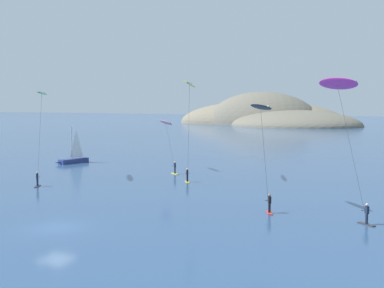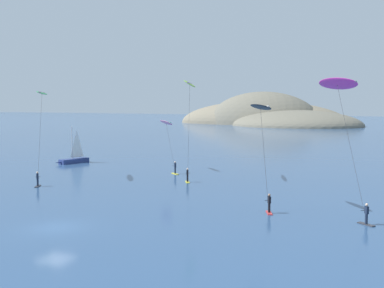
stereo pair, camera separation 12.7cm
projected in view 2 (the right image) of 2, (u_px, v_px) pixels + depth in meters
ground_plane at (55, 228)px, 36.77m from camera, size 600.00×600.00×0.00m
headland_island at (270, 124)px, 201.30m from camera, size 80.16×48.76×27.44m
sailboat_near at (72, 159)px, 75.06m from camera, size 2.78×5.92×5.70m
kitesurfer_green at (42, 100)px, 59.00m from camera, size 5.82×8.30×10.95m
kitesurfer_pink at (167, 127)px, 66.90m from camera, size 5.53×5.70×7.09m
kitesurfer_magenta at (339, 92)px, 41.11m from camera, size 6.01×7.28×11.73m
kitesurfer_black at (261, 117)px, 43.01m from camera, size 3.73×5.05×9.48m
kitesurfer_lime at (190, 91)px, 58.91m from camera, size 2.95×5.99×12.29m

